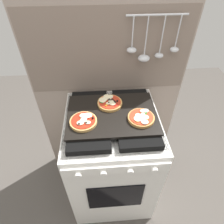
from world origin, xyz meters
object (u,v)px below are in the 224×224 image
(pizza_right, at_px, (141,118))
(pizza_center, at_px, (109,102))
(pizza_left, at_px, (84,121))
(baking_tray, at_px, (112,114))
(stove, at_px, (112,158))

(pizza_right, bearing_deg, pizza_center, 139.09)
(pizza_left, distance_m, pizza_center, 0.22)
(baking_tray, bearing_deg, pizza_center, 96.30)
(pizza_left, bearing_deg, pizza_center, 44.10)
(pizza_left, xyz_separation_m, pizza_center, (0.16, 0.15, 0.00))
(baking_tray, height_order, pizza_right, pizza_right)
(stove, bearing_deg, pizza_right, -20.65)
(stove, distance_m, pizza_right, 0.51)
(stove, height_order, pizza_center, pizza_center)
(baking_tray, relative_size, pizza_left, 3.46)
(baking_tray, relative_size, pizza_center, 3.46)
(pizza_right, bearing_deg, pizza_left, -179.94)
(baking_tray, height_order, pizza_left, pizza_left)
(pizza_right, height_order, pizza_center, pizza_center)
(pizza_right, bearing_deg, baking_tray, 158.85)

